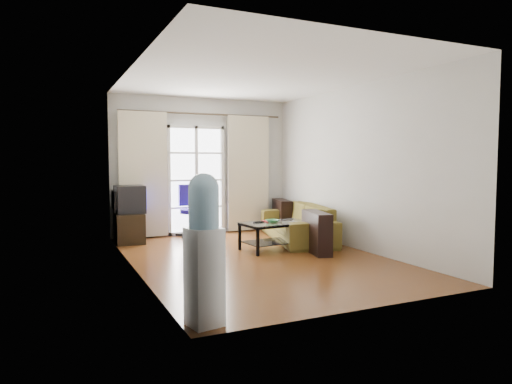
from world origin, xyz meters
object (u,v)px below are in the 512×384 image
(coffee_table, at_px, (276,232))
(tv_stand, at_px, (129,228))
(water_cooler, at_px, (204,246))
(task_chair, at_px, (192,221))
(crt_tv, at_px, (128,199))
(sofa, at_px, (297,222))

(coffee_table, height_order, tv_stand, tv_stand)
(water_cooler, bearing_deg, task_chair, 63.49)
(task_chair, bearing_deg, tv_stand, -177.37)
(coffee_table, relative_size, crt_tv, 2.15)
(sofa, xyz_separation_m, task_chair, (-1.63, 1.20, -0.04))
(sofa, distance_m, crt_tv, 3.07)
(sofa, bearing_deg, tv_stand, -96.45)
(sofa, distance_m, tv_stand, 3.03)
(task_chair, distance_m, water_cooler, 4.82)
(tv_stand, bearing_deg, coffee_table, -36.45)
(tv_stand, height_order, water_cooler, water_cooler)
(sofa, height_order, coffee_table, sofa)
(water_cooler, bearing_deg, sofa, 38.66)
(coffee_table, relative_size, tv_stand, 1.64)
(sofa, xyz_separation_m, water_cooler, (-2.91, -3.44, 0.38))
(task_chair, bearing_deg, crt_tv, -178.45)
(sofa, relative_size, task_chair, 2.41)
(coffee_table, bearing_deg, water_cooler, -127.65)
(tv_stand, xyz_separation_m, task_chair, (1.21, 0.14, 0.03))
(sofa, distance_m, water_cooler, 4.52)
(crt_tv, xyz_separation_m, water_cooler, (-0.07, -4.51, -0.06))
(sofa, xyz_separation_m, tv_stand, (-2.84, 1.05, -0.07))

